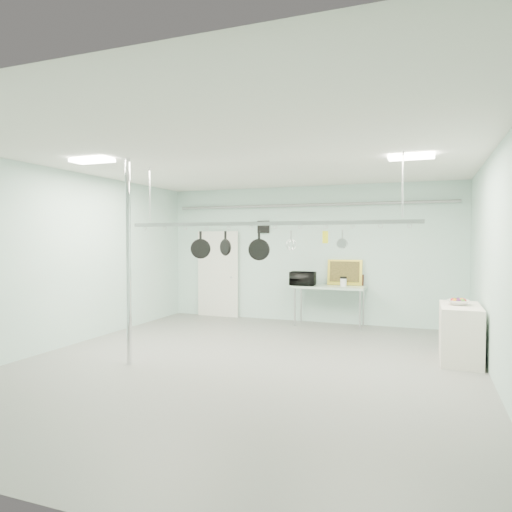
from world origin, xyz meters
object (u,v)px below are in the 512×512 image
at_px(microwave, 303,279).
at_px(skillet_mid, 225,243).
at_px(side_cabinet, 460,333).
at_px(pot_rack, 263,222).
at_px(skillet_left, 201,245).
at_px(skillet_right, 259,245).
at_px(chrome_pole, 128,262).
at_px(fruit_bowl, 458,302).
at_px(coffee_canister, 343,282).
at_px(prep_table, 329,289).

distance_m(microwave, skillet_mid, 3.35).
bearing_deg(side_cabinet, pot_rack, -159.55).
bearing_deg(skillet_mid, skillet_left, -150.50).
bearing_deg(microwave, skillet_right, 89.18).
bearing_deg(microwave, pot_rack, 90.49).
bearing_deg(pot_rack, chrome_pole, -154.65).
distance_m(fruit_bowl, skillet_right, 3.32).
bearing_deg(coffee_canister, pot_rack, -102.22).
height_order(chrome_pole, skillet_mid, chrome_pole).
relative_size(pot_rack, coffee_canister, 27.24).
distance_m(pot_rack, skillet_left, 1.18).
bearing_deg(skillet_mid, skillet_right, 29.50).
bearing_deg(skillet_left, skillet_right, -25.11).
relative_size(pot_rack, microwave, 8.63).
bearing_deg(side_cabinet, coffee_canister, 135.48).
bearing_deg(pot_rack, side_cabinet, 20.45).
bearing_deg(fruit_bowl, side_cabinet, -3.38).
relative_size(chrome_pole, coffee_canister, 18.16).
bearing_deg(chrome_pole, coffee_canister, 58.09).
height_order(skillet_left, skillet_right, same).
height_order(fruit_bowl, skillet_mid, skillet_mid).
bearing_deg(chrome_pole, fruit_bowl, 22.57).
bearing_deg(side_cabinet, skillet_left, -164.86).
xyz_separation_m(chrome_pole, side_cabinet, (4.85, 2.00, -1.15)).
distance_m(side_cabinet, skillet_mid, 4.04).
bearing_deg(skillet_mid, prep_table, 101.69).
relative_size(coffee_canister, skillet_left, 0.38).
bearing_deg(fruit_bowl, microwave, 145.83).
distance_m(chrome_pole, skillet_right, 2.05).
relative_size(fruit_bowl, skillet_left, 0.73).
bearing_deg(skillet_right, chrome_pole, -167.12).
bearing_deg(pot_rack, skillet_mid, 180.00).
xyz_separation_m(chrome_pole, pot_rack, (1.90, 0.90, 0.63)).
bearing_deg(chrome_pole, skillet_right, 26.23).
xyz_separation_m(side_cabinet, skillet_mid, (-3.61, -1.10, 1.44)).
bearing_deg(skillet_mid, microwave, 111.09).
bearing_deg(skillet_mid, pot_rack, 29.50).
height_order(prep_table, coffee_canister, coffee_canister).
bearing_deg(chrome_pole, side_cabinet, 22.41).
xyz_separation_m(chrome_pole, coffee_canister, (2.61, 4.20, -0.61)).
distance_m(microwave, skillet_left, 3.43).
relative_size(chrome_pole, skillet_right, 7.02).
bearing_deg(pot_rack, skillet_right, 180.00).
bearing_deg(pot_rack, skillet_left, 180.00).
relative_size(fruit_bowl, skillet_right, 0.74).
height_order(coffee_canister, skillet_mid, skillet_mid).
bearing_deg(skillet_right, coffee_canister, 63.21).
xyz_separation_m(side_cabinet, fruit_bowl, (-0.03, 0.00, 0.49)).
height_order(side_cabinet, fruit_bowl, fruit_bowl).
height_order(microwave, skillet_mid, skillet_mid).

